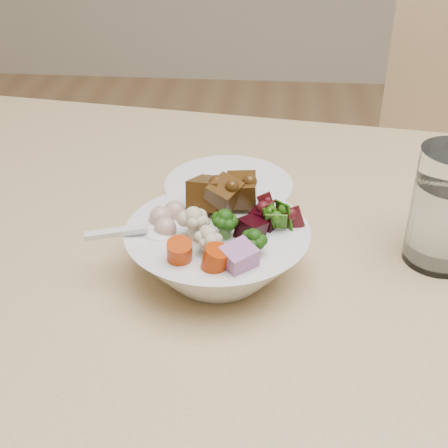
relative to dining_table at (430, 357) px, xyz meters
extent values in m
cube|color=#D8B37F|center=(0.00, 0.00, 0.06)|extent=(1.75, 1.13, 0.04)
cylinder|color=#D8B37F|center=(-0.68, 0.47, -0.33)|extent=(0.06, 0.06, 0.73)
cylinder|color=tan|center=(0.01, 0.52, -0.47)|extent=(0.03, 0.03, 0.44)
cylinder|color=tan|center=(0.10, 0.87, -0.47)|extent=(0.03, 0.03, 0.44)
sphere|color=black|center=(-0.23, 0.02, 0.15)|extent=(0.03, 0.03, 0.03)
sphere|color=#BBB48D|center=(-0.27, 0.01, 0.15)|extent=(0.04, 0.04, 0.04)
cube|color=black|center=(-0.19, 0.04, 0.14)|extent=(0.03, 0.03, 0.02)
cube|color=#9F6099|center=(-0.22, -0.03, 0.15)|extent=(0.04, 0.05, 0.03)
cylinder|color=#AA2604|center=(-0.27, -0.03, 0.15)|extent=(0.03, 0.03, 0.03)
sphere|color=tan|center=(-0.30, 0.02, 0.14)|extent=(0.02, 0.02, 0.02)
ellipsoid|color=silver|center=(-0.30, 0.01, 0.14)|extent=(0.04, 0.03, 0.01)
cube|color=silver|center=(-0.35, 0.01, 0.14)|extent=(0.07, 0.02, 0.02)
cylinder|color=white|center=(0.01, 0.08, 0.15)|extent=(0.08, 0.08, 0.14)
cylinder|color=silver|center=(0.01, 0.08, 0.13)|extent=(0.07, 0.07, 0.09)
camera|label=1|loc=(-0.19, -0.53, 0.50)|focal=50.00mm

